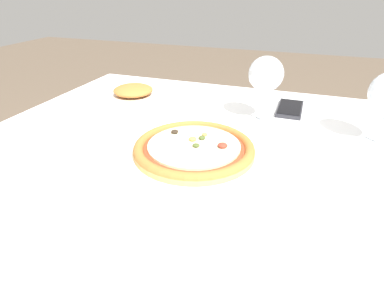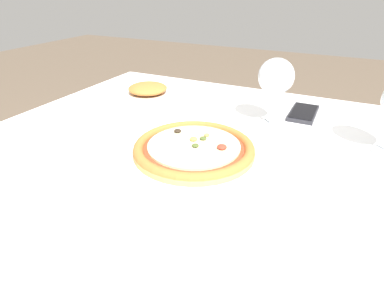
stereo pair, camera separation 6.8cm
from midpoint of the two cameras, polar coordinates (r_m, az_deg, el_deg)
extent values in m
cube|color=brown|center=(0.73, -1.56, -2.88)|extent=(1.01, 0.91, 0.04)
cube|color=white|center=(0.72, -1.58, -1.44)|extent=(1.11, 1.01, 0.01)
cylinder|color=brown|center=(1.40, -12.72, -4.76)|extent=(0.06, 0.06, 0.68)
cylinder|color=brown|center=(1.24, 25.94, -11.69)|extent=(0.06, 0.06, 0.68)
cylinder|color=white|center=(0.70, -2.81, -1.90)|extent=(0.30, 0.30, 0.01)
cylinder|color=tan|center=(0.69, -2.84, -1.11)|extent=(0.26, 0.26, 0.01)
torus|color=#A3662D|center=(0.69, -2.85, -0.67)|extent=(0.26, 0.26, 0.02)
cylinder|color=#BC381E|center=(0.69, -2.85, -0.56)|extent=(0.22, 0.22, 0.00)
cylinder|color=beige|center=(0.69, -2.86, -0.26)|extent=(0.20, 0.20, 0.00)
ellipsoid|color=#A83323|center=(0.67, 2.56, -0.31)|extent=(0.02, 0.02, 0.01)
ellipsoid|color=#BC9342|center=(0.70, -2.68, 0.86)|extent=(0.02, 0.02, 0.01)
ellipsoid|color=#2D2319|center=(0.74, -5.76, 2.15)|extent=(0.02, 0.02, 0.01)
ellipsoid|color=#425123|center=(0.70, -0.94, 1.12)|extent=(0.01, 0.01, 0.01)
ellipsoid|color=#425123|center=(0.67, -2.20, -0.31)|extent=(0.01, 0.01, 0.01)
ellipsoid|color=#BC9342|center=(0.72, -0.45, 1.68)|extent=(0.01, 0.01, 0.01)
cube|color=silver|center=(0.73, -32.14, -5.17)|extent=(0.03, 0.11, 0.00)
cube|color=silver|center=(0.76, -28.31, -3.11)|extent=(0.03, 0.02, 0.00)
cube|color=silver|center=(0.78, -27.11, -1.97)|extent=(0.01, 0.05, 0.00)
cube|color=silver|center=(0.77, -26.76, -2.11)|extent=(0.01, 0.05, 0.00)
cube|color=silver|center=(0.77, -26.41, -2.26)|extent=(0.01, 0.05, 0.00)
cube|color=silver|center=(0.76, -26.05, -2.41)|extent=(0.01, 0.05, 0.00)
cylinder|color=silver|center=(0.85, 27.97, 0.11)|extent=(0.07, 0.07, 0.00)
cylinder|color=silver|center=(0.83, 28.60, 2.75)|extent=(0.01, 0.01, 0.08)
cylinder|color=silver|center=(0.88, 10.03, 4.04)|extent=(0.07, 0.07, 0.00)
cylinder|color=silver|center=(0.87, 10.27, 6.85)|extent=(0.01, 0.01, 0.09)
sphere|color=silver|center=(0.84, 10.74, 12.11)|extent=(0.09, 0.09, 0.09)
cube|color=#232328|center=(0.98, 15.11, 6.04)|extent=(0.07, 0.14, 0.01)
cube|color=black|center=(0.98, 15.15, 6.34)|extent=(0.06, 0.13, 0.00)
cylinder|color=white|center=(1.07, -12.15, 8.22)|extent=(0.22, 0.22, 0.01)
ellipsoid|color=#BC662D|center=(1.07, -12.26, 9.30)|extent=(0.13, 0.13, 0.03)
camera|label=1|loc=(0.03, -92.86, -1.47)|focal=30.00mm
camera|label=2|loc=(0.03, 87.14, 1.47)|focal=30.00mm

